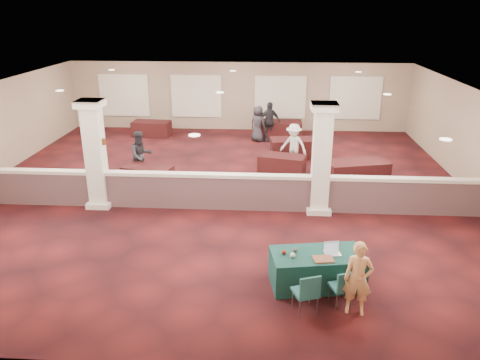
# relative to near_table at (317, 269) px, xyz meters

# --- Properties ---
(ground) EXTENTS (16.00, 16.00, 0.00)m
(ground) POSITION_rel_near_table_xyz_m (-2.60, 5.37, -0.37)
(ground) COLOR #451112
(ground) RESTS_ON ground
(wall_back) EXTENTS (16.00, 0.04, 3.20)m
(wall_back) POSITION_rel_near_table_xyz_m (-2.60, 13.37, 1.23)
(wall_back) COLOR gray
(wall_back) RESTS_ON ground
(wall_front) EXTENTS (16.00, 0.04, 3.20)m
(wall_front) POSITION_rel_near_table_xyz_m (-2.60, -2.63, 1.23)
(wall_front) COLOR gray
(wall_front) RESTS_ON ground
(ceiling) EXTENTS (16.00, 16.00, 0.02)m
(ceiling) POSITION_rel_near_table_xyz_m (-2.60, 5.37, 2.83)
(ceiling) COLOR silver
(ceiling) RESTS_ON wall_back
(partition_wall) EXTENTS (15.60, 0.28, 1.10)m
(partition_wall) POSITION_rel_near_table_xyz_m (-2.60, 3.87, 0.20)
(partition_wall) COLOR brown
(partition_wall) RESTS_ON ground
(column_left) EXTENTS (0.72, 0.72, 3.20)m
(column_left) POSITION_rel_near_table_xyz_m (-6.10, 3.87, 1.26)
(column_left) COLOR silver
(column_left) RESTS_ON ground
(column_right) EXTENTS (0.72, 0.72, 3.20)m
(column_right) POSITION_rel_near_table_xyz_m (0.40, 3.87, 1.26)
(column_right) COLOR silver
(column_right) RESTS_ON ground
(sconce_left) EXTENTS (0.12, 0.12, 0.18)m
(sconce_left) POSITION_rel_near_table_xyz_m (-6.38, 3.87, 1.63)
(sconce_left) COLOR brown
(sconce_left) RESTS_ON column_left
(sconce_right) EXTENTS (0.12, 0.12, 0.18)m
(sconce_right) POSITION_rel_near_table_xyz_m (-5.82, 3.87, 1.63)
(sconce_right) COLOR brown
(sconce_right) RESTS_ON column_left
(near_table) EXTENTS (2.07, 1.28, 0.74)m
(near_table) POSITION_rel_near_table_xyz_m (0.00, 0.00, 0.00)
(near_table) COLOR #0E352F
(near_table) RESTS_ON ground
(conf_chair_main) EXTENTS (0.52, 0.52, 0.81)m
(conf_chair_main) POSITION_rel_near_table_xyz_m (0.45, -0.75, 0.11)
(conf_chair_main) COLOR #1D5556
(conf_chair_main) RESTS_ON ground
(conf_chair_side) EXTENTS (0.57, 0.57, 0.89)m
(conf_chair_side) POSITION_rel_near_table_xyz_m (-0.28, -1.06, 0.15)
(conf_chair_side) COLOR #1D5556
(conf_chair_side) RESTS_ON ground
(woman) EXTENTS (0.59, 0.43, 1.51)m
(woman) POSITION_rel_near_table_xyz_m (0.68, -0.94, 0.38)
(woman) COLOR #EBAA66
(woman) RESTS_ON ground
(far_table_front_left) EXTENTS (1.77, 1.19, 0.66)m
(far_table_front_left) POSITION_rel_near_table_xyz_m (-5.10, 5.67, -0.04)
(far_table_front_left) COLOR black
(far_table_front_left) RESTS_ON ground
(far_table_front_center) EXTENTS (1.77, 1.20, 0.66)m
(far_table_front_center) POSITION_rel_near_table_xyz_m (-0.60, 7.16, -0.04)
(far_table_front_center) COLOR black
(far_table_front_center) RESTS_ON ground
(far_table_front_right) EXTENTS (2.19, 1.46, 0.81)m
(far_table_front_right) POSITION_rel_near_table_xyz_m (1.87, 6.20, 0.03)
(far_table_front_right) COLOR black
(far_table_front_right) RESTS_ON ground
(far_table_back_left) EXTENTS (1.76, 0.99, 0.69)m
(far_table_back_left) POSITION_rel_near_table_xyz_m (-6.50, 11.87, -0.03)
(far_table_back_left) COLOR black
(far_table_back_left) RESTS_ON ground
(far_table_back_center) EXTENTS (1.91, 0.96, 0.77)m
(far_table_back_center) POSITION_rel_near_table_xyz_m (-0.60, 11.87, 0.02)
(far_table_back_center) COLOR black
(far_table_back_center) RESTS_ON ground
(far_table_back_right) EXTENTS (1.92, 1.14, 0.74)m
(far_table_back_right) POSITION_rel_near_table_xyz_m (-0.10, 9.08, -0.00)
(far_table_back_right) COLOR black
(far_table_back_right) RESTS_ON ground
(attendee_a) EXTENTS (0.93, 0.84, 1.70)m
(attendee_a) POSITION_rel_near_table_xyz_m (-5.45, 6.23, 0.48)
(attendee_a) COLOR black
(attendee_a) RESTS_ON ground
(attendee_b) EXTENTS (1.13, 0.88, 1.61)m
(attendee_b) POSITION_rel_near_table_xyz_m (-0.17, 7.97, 0.43)
(attendee_b) COLOR beige
(attendee_b) RESTS_ON ground
(attendee_c) EXTENTS (1.13, 0.86, 1.75)m
(attendee_c) POSITION_rel_near_table_xyz_m (-1.10, 11.37, 0.50)
(attendee_c) COLOR black
(attendee_c) RESTS_ON ground
(attendee_d) EXTENTS (0.88, 0.78, 1.57)m
(attendee_d) POSITION_rel_near_table_xyz_m (-1.59, 11.30, 0.41)
(attendee_d) COLOR black
(attendee_d) RESTS_ON ground
(laptop_base) EXTENTS (0.37, 0.29, 0.02)m
(laptop_base) POSITION_rel_near_table_xyz_m (0.31, 0.00, 0.38)
(laptop_base) COLOR silver
(laptop_base) RESTS_ON near_table
(laptop_screen) EXTENTS (0.33, 0.07, 0.22)m
(laptop_screen) POSITION_rel_near_table_xyz_m (0.29, 0.12, 0.50)
(laptop_screen) COLOR silver
(laptop_screen) RESTS_ON near_table
(screen_glow) EXTENTS (0.30, 0.05, 0.19)m
(screen_glow) POSITION_rel_near_table_xyz_m (0.29, 0.11, 0.49)
(screen_glow) COLOR #ACB6CE
(screen_glow) RESTS_ON near_table
(knitting) EXTENTS (0.45, 0.37, 0.03)m
(knitting) POSITION_rel_near_table_xyz_m (0.09, -0.24, 0.39)
(knitting) COLOR #B3511C
(knitting) RESTS_ON near_table
(yarn_cream) EXTENTS (0.11, 0.11, 0.11)m
(yarn_cream) POSITION_rel_near_table_xyz_m (-0.54, -0.19, 0.43)
(yarn_cream) COLOR #F2E0C7
(yarn_cream) RESTS_ON near_table
(yarn_red) EXTENTS (0.10, 0.10, 0.10)m
(yarn_red) POSITION_rel_near_table_xyz_m (-0.71, -0.07, 0.42)
(yarn_red) COLOR #5E1812
(yarn_red) RESTS_ON near_table
(yarn_grey) EXTENTS (0.11, 0.11, 0.11)m
(yarn_grey) POSITION_rel_near_table_xyz_m (-0.47, 0.04, 0.43)
(yarn_grey) COLOR #515157
(yarn_grey) RESTS_ON near_table
(scissors) EXTENTS (0.13, 0.05, 0.01)m
(scissors) POSITION_rel_near_table_xyz_m (0.70, -0.17, 0.38)
(scissors) COLOR red
(scissors) RESTS_ON near_table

